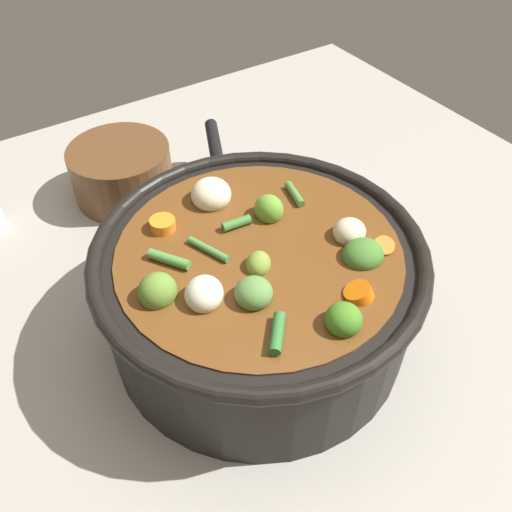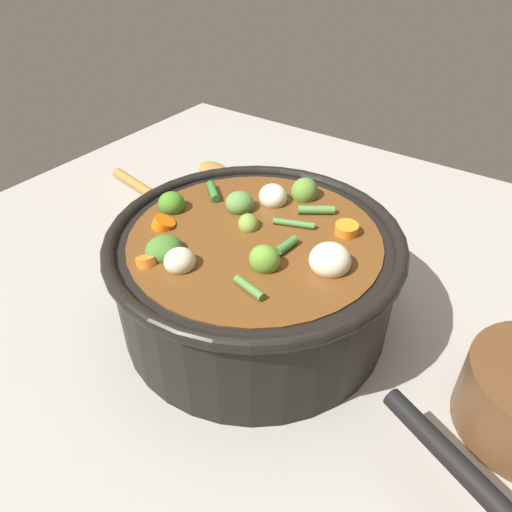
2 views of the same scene
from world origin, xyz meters
name	(u,v)px [view 2 (image 2 of 2)]	position (x,y,z in m)	size (l,w,h in m)	color
ground_plane	(255,315)	(0.00, 0.00, 0.00)	(1.10, 1.10, 0.00)	#9E998E
cooking_pot	(255,274)	(0.00, 0.00, 0.07)	(0.33, 0.33, 0.15)	black
wooden_spoon	(181,183)	(0.30, -0.19, 0.01)	(0.24, 0.19, 0.02)	#A17134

